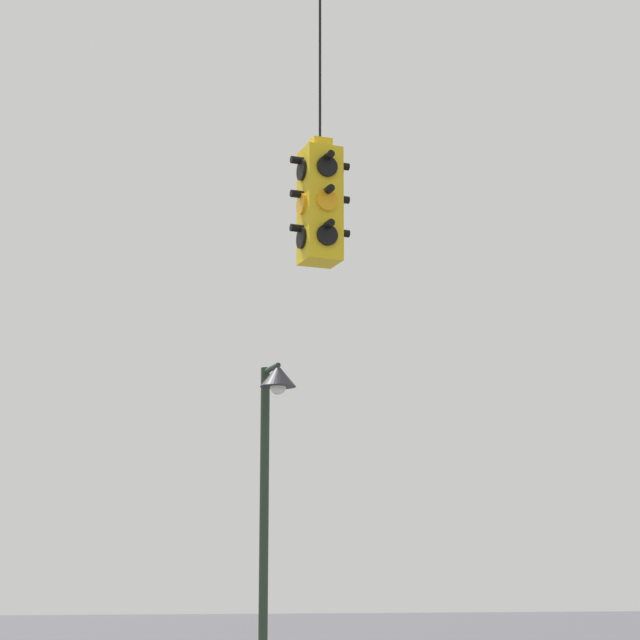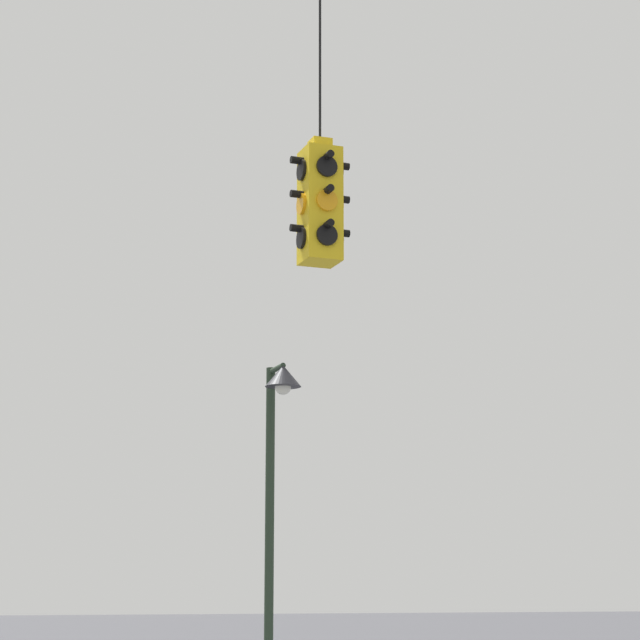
% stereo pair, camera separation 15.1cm
% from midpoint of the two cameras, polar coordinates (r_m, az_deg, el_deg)
% --- Properties ---
extents(traffic_light_near_right_pole, '(0.58, 0.58, 3.05)m').
position_cam_midpoint_polar(traffic_light_near_right_pole, '(11.67, -0.37, 5.37)').
color(traffic_light_near_right_pole, yellow).
extents(street_lamp, '(0.47, 0.81, 4.88)m').
position_cam_midpoint_polar(street_lamp, '(16.25, -2.52, -6.53)').
color(street_lamp, '#233323').
rests_on(street_lamp, ground_plane).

